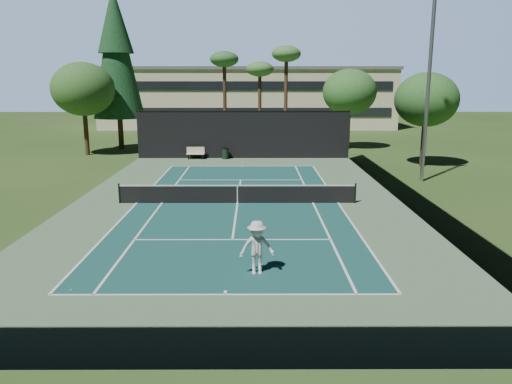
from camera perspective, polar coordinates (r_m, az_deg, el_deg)
ground at (r=27.16m, az=-2.13°, el=-1.29°), size 160.00×160.00×0.00m
apron_slab at (r=27.16m, az=-2.13°, el=-1.28°), size 18.00×32.00×0.01m
court_surface at (r=27.16m, az=-2.13°, el=-1.26°), size 10.97×23.77×0.01m
court_lines at (r=27.15m, az=-2.13°, el=-1.25°), size 11.07×23.87×0.01m
tennis_net at (r=27.03m, az=-2.14°, el=-0.14°), size 12.90×0.10×1.10m
fence at (r=26.81m, az=-2.16°, el=2.91°), size 18.04×32.05×4.03m
player at (r=17.18m, az=0.13°, el=-6.36°), size 1.30×0.85×1.89m
tennis_ball_a at (r=17.18m, az=-20.37°, el=-10.47°), size 0.06×0.06×0.06m
tennis_ball_b at (r=30.07m, az=-2.37°, el=0.15°), size 0.07×0.07×0.07m
tennis_ball_c at (r=30.90m, az=-3.26°, el=0.49°), size 0.08×0.08×0.08m
tennis_ball_d at (r=32.08m, az=-14.08°, el=0.56°), size 0.06×0.06×0.06m
park_bench at (r=42.60m, az=-6.93°, el=4.48°), size 1.50×0.45×1.02m
trash_bin at (r=42.38m, az=-3.53°, el=4.42°), size 0.56×0.56×0.95m
pine_tree at (r=50.13m, az=-15.74°, el=15.66°), size 4.80×4.80×15.00m
palm_a at (r=50.45m, az=-3.64°, el=14.52°), size 2.80×2.80×9.32m
palm_b at (r=52.35m, az=0.44°, el=13.56°), size 2.80×2.80×8.42m
palm_c at (r=49.48m, az=3.48°, el=15.03°), size 2.80×2.80×9.77m
decid_tree_a at (r=49.20m, az=10.63°, el=11.15°), size 5.12×5.12×7.62m
decid_tree_b at (r=40.54m, az=18.91°, el=9.93°), size 4.80×4.80×7.14m
decid_tree_c at (r=46.79m, az=-19.17°, el=11.03°), size 5.44×5.44×8.09m
campus_building at (r=72.37m, az=-0.95°, el=10.82°), size 40.50×12.50×8.30m
light_pole at (r=34.19m, az=19.13°, el=11.84°), size 0.90×0.25×12.22m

